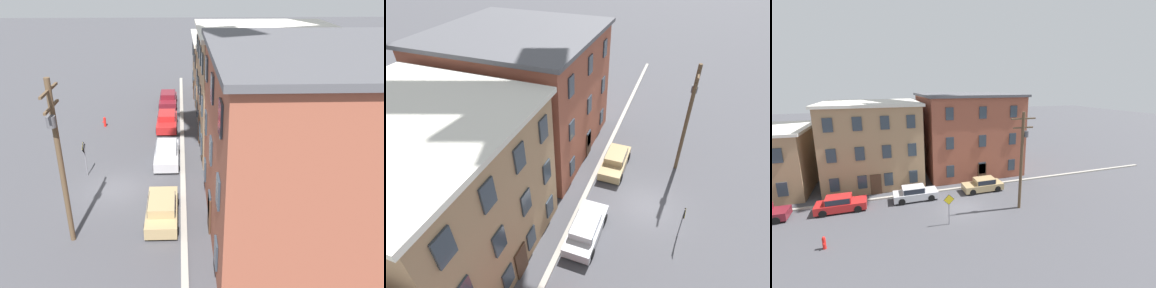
% 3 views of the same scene
% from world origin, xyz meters
% --- Properties ---
extents(ground_plane, '(200.00, 200.00, 0.00)m').
position_xyz_m(ground_plane, '(0.00, 0.00, 0.00)').
color(ground_plane, '#424247').
extents(kerb_strip, '(56.00, 0.36, 0.16)m').
position_xyz_m(kerb_strip, '(0.00, 4.50, 0.08)').
color(kerb_strip, '#9E998E').
rests_on(kerb_strip, ground_plane).
extents(apartment_corner, '(10.78, 10.52, 7.00)m').
position_xyz_m(apartment_corner, '(-19.60, 11.00, 3.51)').
color(apartment_corner, '#9E7A56').
rests_on(apartment_corner, ground_plane).
extents(apartment_midblock, '(11.05, 11.25, 9.50)m').
position_xyz_m(apartment_midblock, '(-7.71, 11.37, 4.76)').
color(apartment_midblock, '#9E7A56').
rests_on(apartment_midblock, ground_plane).
extents(apartment_far, '(12.41, 12.49, 10.30)m').
position_xyz_m(apartment_far, '(4.46, 11.99, 5.16)').
color(apartment_far, brown).
rests_on(apartment_far, ground_plane).
extents(car_maroon, '(4.40, 1.92, 1.43)m').
position_xyz_m(car_maroon, '(-17.27, 3.04, 0.75)').
color(car_maroon, maroon).
rests_on(car_maroon, ground_plane).
extents(car_red, '(4.40, 1.92, 1.43)m').
position_xyz_m(car_red, '(-10.86, 3.10, 0.75)').
color(car_red, '#B21E1E').
rests_on(car_red, ground_plane).
extents(car_silver, '(4.40, 1.92, 1.43)m').
position_xyz_m(car_silver, '(-4.00, 3.29, 0.75)').
color(car_silver, '#B7B7BC').
rests_on(car_silver, ground_plane).
extents(car_tan, '(4.40, 1.92, 1.43)m').
position_xyz_m(car_tan, '(3.49, 3.23, 0.75)').
color(car_tan, tan).
rests_on(car_tan, ground_plane).
extents(caution_sign, '(0.92, 0.08, 2.69)m').
position_xyz_m(caution_sign, '(-1.95, -2.42, 1.79)').
color(caution_sign, slate).
rests_on(caution_sign, ground_plane).
extents(utility_pole, '(2.40, 0.44, 9.13)m').
position_xyz_m(utility_pole, '(5.21, -1.63, 5.13)').
color(utility_pole, brown).
rests_on(utility_pole, ground_plane).
extents(fire_hydrant, '(0.24, 0.34, 0.96)m').
position_xyz_m(fire_hydrant, '(-11.28, -2.79, 0.48)').
color(fire_hydrant, red).
rests_on(fire_hydrant, ground_plane).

